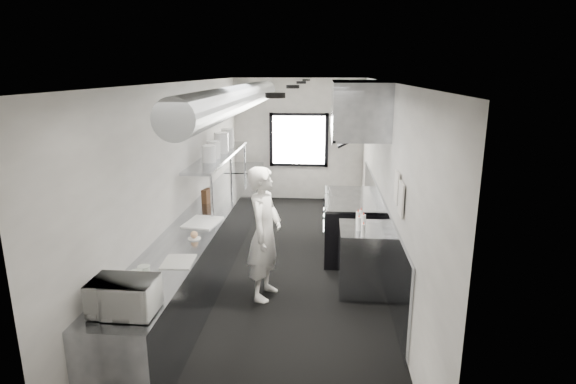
% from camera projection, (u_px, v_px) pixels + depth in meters
% --- Properties ---
extents(floor, '(3.00, 8.00, 0.01)m').
position_uv_depth(floor, '(284.00, 266.00, 7.26)').
color(floor, black).
rests_on(floor, ground).
extents(ceiling, '(3.00, 8.00, 0.01)m').
position_uv_depth(ceiling, '(283.00, 82.00, 6.54)').
color(ceiling, beige).
rests_on(ceiling, wall_back).
extents(wall_back, '(3.00, 0.02, 2.80)m').
position_uv_depth(wall_back, '(299.00, 140.00, 10.76)').
color(wall_back, silver).
rests_on(wall_back, floor).
extents(wall_front, '(3.00, 0.02, 2.80)m').
position_uv_depth(wall_front, '(230.00, 316.00, 3.04)').
color(wall_front, silver).
rests_on(wall_front, floor).
extents(wall_left, '(0.02, 8.00, 2.80)m').
position_uv_depth(wall_left, '(185.00, 177.00, 7.01)').
color(wall_left, silver).
rests_on(wall_left, floor).
extents(wall_right, '(0.02, 8.00, 2.80)m').
position_uv_depth(wall_right, '(386.00, 181.00, 6.79)').
color(wall_right, silver).
rests_on(wall_right, floor).
extents(wall_cladding, '(0.03, 5.50, 1.10)m').
position_uv_depth(wall_cladding, '(379.00, 229.00, 7.29)').
color(wall_cladding, gray).
rests_on(wall_cladding, wall_right).
extents(hvac_duct, '(0.40, 6.40, 0.40)m').
position_uv_depth(hvac_duct, '(240.00, 98.00, 7.05)').
color(hvac_duct, '#9CA1A5').
rests_on(hvac_duct, ceiling).
extents(service_window, '(1.36, 0.05, 1.25)m').
position_uv_depth(service_window, '(299.00, 140.00, 10.72)').
color(service_window, silver).
rests_on(service_window, wall_back).
extents(exhaust_hood, '(0.81, 2.20, 0.88)m').
position_uv_depth(exhaust_hood, '(358.00, 108.00, 7.24)').
color(exhaust_hood, gray).
rests_on(exhaust_hood, ceiling).
extents(prep_counter, '(0.70, 6.00, 0.90)m').
position_uv_depth(prep_counter, '(202.00, 249.00, 6.75)').
color(prep_counter, gray).
rests_on(prep_counter, floor).
extents(pass_shelf, '(0.45, 3.00, 0.68)m').
position_uv_depth(pass_shelf, '(219.00, 157.00, 7.92)').
color(pass_shelf, gray).
rests_on(pass_shelf, prep_counter).
extents(range, '(0.88, 1.60, 0.94)m').
position_uv_depth(range, '(350.00, 225.00, 7.73)').
color(range, black).
rests_on(range, floor).
extents(bottle_station, '(0.65, 0.80, 0.90)m').
position_uv_depth(bottle_station, '(363.00, 259.00, 6.38)').
color(bottle_station, gray).
rests_on(bottle_station, floor).
extents(far_work_table, '(0.70, 1.20, 0.90)m').
position_uv_depth(far_work_table, '(245.00, 187.00, 10.31)').
color(far_work_table, gray).
rests_on(far_work_table, floor).
extents(notice_sheet_a, '(0.02, 0.28, 0.38)m').
position_uv_depth(notice_sheet_a, '(397.00, 187.00, 5.58)').
color(notice_sheet_a, silver).
rests_on(notice_sheet_a, wall_right).
extents(notice_sheet_b, '(0.02, 0.28, 0.38)m').
position_uv_depth(notice_sheet_b, '(401.00, 199.00, 5.26)').
color(notice_sheet_b, silver).
rests_on(notice_sheet_b, wall_right).
extents(line_cook, '(0.56, 0.73, 1.78)m').
position_uv_depth(line_cook, '(265.00, 233.00, 6.09)').
color(line_cook, white).
rests_on(line_cook, floor).
extents(microwave, '(0.53, 0.40, 0.31)m').
position_uv_depth(microwave, '(124.00, 297.00, 4.04)').
color(microwave, silver).
rests_on(microwave, prep_counter).
extents(deli_tub_a, '(0.17, 0.17, 0.09)m').
position_uv_depth(deli_tub_a, '(137.00, 275.00, 4.72)').
color(deli_tub_a, beige).
rests_on(deli_tub_a, prep_counter).
extents(deli_tub_b, '(0.16, 0.16, 0.09)m').
position_uv_depth(deli_tub_b, '(144.00, 270.00, 4.83)').
color(deli_tub_b, beige).
rests_on(deli_tub_b, prep_counter).
extents(newspaper, '(0.36, 0.43, 0.01)m').
position_uv_depth(newspaper, '(178.00, 261.00, 5.16)').
color(newspaper, white).
rests_on(newspaper, prep_counter).
extents(small_plate, '(0.18, 0.18, 0.01)m').
position_uv_depth(small_plate, '(194.00, 239.00, 5.86)').
color(small_plate, silver).
rests_on(small_plate, prep_counter).
extents(pastry, '(0.09, 0.09, 0.09)m').
position_uv_depth(pastry, '(194.00, 235.00, 5.84)').
color(pastry, '#E3A977').
rests_on(pastry, small_plate).
extents(cutting_board, '(0.50, 0.62, 0.02)m').
position_uv_depth(cutting_board, '(203.00, 222.00, 6.48)').
color(cutting_board, silver).
rests_on(cutting_board, prep_counter).
extents(knife_block, '(0.14, 0.22, 0.22)m').
position_uv_depth(knife_block, '(207.00, 196.00, 7.44)').
color(knife_block, '#54331D').
rests_on(knife_block, prep_counter).
extents(plate_stack_a, '(0.28, 0.28, 0.26)m').
position_uv_depth(plate_stack_a, '(209.00, 154.00, 7.24)').
color(plate_stack_a, silver).
rests_on(plate_stack_a, pass_shelf).
extents(plate_stack_b, '(0.28, 0.28, 0.28)m').
position_uv_depth(plate_stack_b, '(214.00, 150.00, 7.54)').
color(plate_stack_b, silver).
rests_on(plate_stack_b, pass_shelf).
extents(plate_stack_c, '(0.31, 0.31, 0.35)m').
position_uv_depth(plate_stack_c, '(221.00, 143.00, 8.03)').
color(plate_stack_c, silver).
rests_on(plate_stack_c, pass_shelf).
extents(plate_stack_d, '(0.30, 0.30, 0.35)m').
position_uv_depth(plate_stack_d, '(228.00, 138.00, 8.57)').
color(plate_stack_d, silver).
rests_on(plate_stack_d, pass_shelf).
extents(squeeze_bottle_a, '(0.07, 0.07, 0.17)m').
position_uv_depth(squeeze_bottle_a, '(363.00, 230.00, 5.93)').
color(squeeze_bottle_a, silver).
rests_on(squeeze_bottle_a, bottle_station).
extents(squeeze_bottle_b, '(0.07, 0.07, 0.19)m').
position_uv_depth(squeeze_bottle_b, '(359.00, 224.00, 6.15)').
color(squeeze_bottle_b, silver).
rests_on(squeeze_bottle_b, bottle_station).
extents(squeeze_bottle_c, '(0.07, 0.07, 0.19)m').
position_uv_depth(squeeze_bottle_c, '(363.00, 221.00, 6.24)').
color(squeeze_bottle_c, silver).
rests_on(squeeze_bottle_c, bottle_station).
extents(squeeze_bottle_d, '(0.07, 0.07, 0.17)m').
position_uv_depth(squeeze_bottle_d, '(358.00, 218.00, 6.44)').
color(squeeze_bottle_d, silver).
rests_on(squeeze_bottle_d, bottle_station).
extents(squeeze_bottle_e, '(0.07, 0.07, 0.16)m').
position_uv_depth(squeeze_bottle_e, '(361.00, 215.00, 6.54)').
color(squeeze_bottle_e, silver).
rests_on(squeeze_bottle_e, bottle_station).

